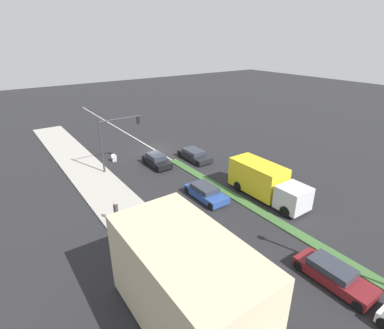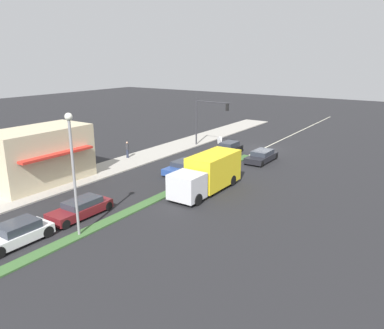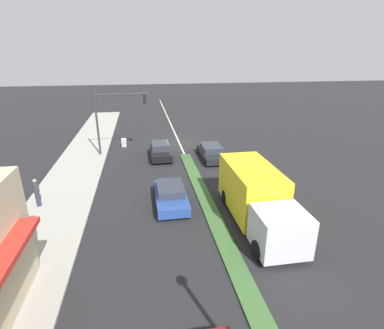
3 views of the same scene
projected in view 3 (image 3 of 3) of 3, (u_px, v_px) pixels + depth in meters
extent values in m
plane|color=#232326|center=(227.00, 248.00, 14.28)|extent=(160.00, 160.00, 0.00)
cube|color=#A8A399|center=(21.00, 277.00, 12.40)|extent=(4.00, 73.00, 0.12)
cube|color=beige|center=(179.00, 143.00, 30.90)|extent=(0.16, 60.00, 0.01)
cylinder|color=#333338|center=(97.00, 124.00, 26.13)|extent=(0.18, 0.18, 5.60)
cylinder|color=#333338|center=(121.00, 94.00, 25.60)|extent=(4.50, 0.12, 0.12)
cube|color=black|center=(144.00, 99.00, 26.06)|extent=(0.28, 0.24, 0.84)
sphere|color=red|center=(144.00, 96.00, 26.09)|extent=(0.18, 0.18, 0.18)
sphere|color=gold|center=(144.00, 99.00, 26.18)|extent=(0.18, 0.18, 0.18)
sphere|color=green|center=(145.00, 102.00, 26.28)|extent=(0.18, 0.18, 0.18)
cylinder|color=#282D42|center=(38.00, 199.00, 17.85)|extent=(0.26, 0.26, 0.90)
cylinder|color=#333338|center=(36.00, 187.00, 17.58)|extent=(0.34, 0.34, 0.63)
sphere|color=tan|center=(34.00, 181.00, 17.43)|extent=(0.22, 0.22, 0.22)
cube|color=silver|center=(124.00, 142.00, 29.57)|extent=(0.45, 0.21, 0.84)
cube|color=silver|center=(124.00, 143.00, 29.27)|extent=(0.45, 0.21, 0.84)
cube|color=silver|center=(280.00, 231.00, 13.51)|extent=(2.28, 2.20, 1.90)
cube|color=yellow|center=(251.00, 188.00, 16.94)|extent=(2.40, 5.10, 2.60)
cylinder|color=black|center=(302.00, 245.00, 13.76)|extent=(0.28, 0.90, 0.90)
cylinder|color=black|center=(258.00, 250.00, 13.43)|extent=(0.28, 0.90, 0.90)
cylinder|color=black|center=(259.00, 195.00, 18.66)|extent=(0.28, 0.90, 0.90)
cylinder|color=black|center=(226.00, 197.00, 18.32)|extent=(0.28, 0.90, 0.90)
cube|color=black|center=(212.00, 154.00, 26.19)|extent=(1.90, 4.42, 0.55)
cube|color=#2D333D|center=(211.00, 148.00, 26.22)|extent=(1.61, 2.43, 0.45)
cylinder|color=black|center=(227.00, 162.00, 24.70)|extent=(0.22, 0.61, 0.61)
cylinder|color=black|center=(207.00, 163.00, 24.44)|extent=(0.22, 0.61, 0.61)
cylinder|color=black|center=(216.00, 149.00, 28.05)|extent=(0.22, 0.61, 0.61)
cylinder|color=black|center=(198.00, 150.00, 27.78)|extent=(0.22, 0.61, 0.61)
cube|color=black|center=(161.00, 153.00, 26.38)|extent=(1.74, 3.89, 0.59)
cube|color=#2D333D|center=(160.00, 146.00, 26.36)|extent=(1.48, 2.14, 0.54)
cylinder|color=black|center=(171.00, 159.00, 25.17)|extent=(0.22, 0.69, 0.69)
cylinder|color=black|center=(153.00, 160.00, 24.93)|extent=(0.22, 0.69, 0.69)
cylinder|color=black|center=(168.00, 149.00, 27.92)|extent=(0.22, 0.69, 0.69)
cylinder|color=black|center=(151.00, 149.00, 27.68)|extent=(0.22, 0.69, 0.69)
cube|color=#284793|center=(171.00, 197.00, 18.30)|extent=(1.84, 4.21, 0.57)
cube|color=#2D333D|center=(170.00, 188.00, 18.32)|extent=(1.56, 2.32, 0.43)
cylinder|color=black|center=(188.00, 212.00, 16.91)|extent=(0.22, 0.63, 0.63)
cylinder|color=black|center=(159.00, 214.00, 16.66)|extent=(0.22, 0.63, 0.63)
cylinder|color=black|center=(180.00, 187.00, 20.05)|extent=(0.22, 0.63, 0.63)
cylinder|color=black|center=(156.00, 189.00, 19.79)|extent=(0.22, 0.63, 0.63)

